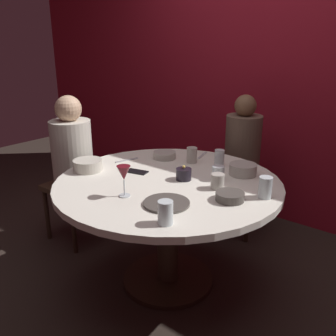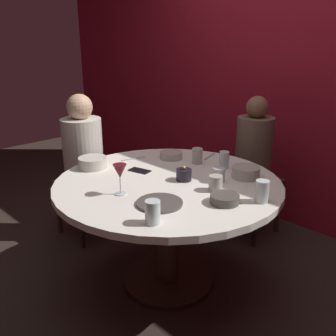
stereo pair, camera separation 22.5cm
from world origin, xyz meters
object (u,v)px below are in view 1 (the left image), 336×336
at_px(candle_holder, 184,174).
at_px(cup_beside_wine, 219,158).
at_px(wine_glass, 124,174).
at_px(cell_phone, 137,172).
at_px(seated_diner_left, 72,154).
at_px(cup_center_front, 265,187).
at_px(cup_far_edge, 192,155).
at_px(cup_near_candle, 165,213).
at_px(bowl_sauce_side, 88,165).
at_px(cup_by_left_diner, 218,173).
at_px(cup_by_right_diner, 218,181).
at_px(dining_table, 168,201).
at_px(dinner_plate, 167,203).
at_px(seated_diner_back, 242,150).
at_px(bowl_serving_large, 243,169).
at_px(bowl_small_white, 165,155).
at_px(bowl_salad_center, 230,196).

bearing_deg(candle_holder, cup_beside_wine, 84.38).
relative_size(wine_glass, cell_phone, 1.26).
bearing_deg(cup_beside_wine, seated_diner_left, -157.64).
bearing_deg(cup_center_front, cup_far_edge, 159.36).
bearing_deg(cup_far_edge, cup_near_candle, -62.33).
bearing_deg(seated_diner_left, bowl_sauce_side, -24.44).
bearing_deg(cup_near_candle, wine_glass, 163.95).
xyz_separation_m(bowl_sauce_side, cup_near_candle, (0.87, -0.26, 0.02)).
height_order(seated_diner_left, cup_by_left_diner, seated_diner_left).
bearing_deg(cup_by_right_diner, dining_table, -165.66).
distance_m(dining_table, cup_far_edge, 0.43).
relative_size(dinner_plate, cup_far_edge, 2.27).
bearing_deg(candle_holder, cup_near_candle, -61.89).
bearing_deg(seated_diner_left, seated_diner_back, 45.65).
xyz_separation_m(seated_diner_left, cup_center_front, (1.52, 0.13, 0.07)).
distance_m(cup_near_candle, cup_far_edge, 0.93).
relative_size(dinner_plate, cup_by_right_diner, 2.78).
height_order(dining_table, candle_holder, candle_holder).
height_order(cup_by_left_diner, cup_by_right_diner, cup_by_right_diner).
height_order(dining_table, bowl_serving_large, bowl_serving_large).
xyz_separation_m(wine_glass, cup_near_candle, (0.38, -0.11, -0.07)).
bearing_deg(cup_beside_wine, dinner_plate, -81.12).
xyz_separation_m(seated_diner_back, cup_far_edge, (-0.09, -0.59, 0.08)).
distance_m(dining_table, bowl_small_white, 0.47).
xyz_separation_m(dinner_plate, bowl_salad_center, (0.23, 0.25, 0.02)).
relative_size(seated_diner_back, cup_by_right_diner, 12.91).
relative_size(seated_diner_back, candle_holder, 11.90).
bearing_deg(bowl_sauce_side, cup_near_candle, -16.59).
height_order(dinner_plate, bowl_sauce_side, bowl_sauce_side).
height_order(bowl_small_white, cup_far_edge, cup_far_edge).
relative_size(seated_diner_left, cup_by_right_diner, 13.11).
height_order(dinner_plate, cup_far_edge, cup_far_edge).
distance_m(cell_phone, cup_beside_wine, 0.57).
distance_m(cell_phone, cup_center_front, 0.84).
bearing_deg(bowl_small_white, cell_phone, -82.15).
bearing_deg(cup_far_edge, seated_diner_left, -156.20).
relative_size(dining_table, cup_beside_wine, 12.16).
relative_size(candle_holder, cell_phone, 0.69).
relative_size(candle_holder, bowl_small_white, 0.59).
distance_m(wine_glass, bowl_serving_large, 0.80).
distance_m(wine_glass, cup_by_left_diner, 0.61).
bearing_deg(dining_table, seated_diner_back, 90.00).
relative_size(seated_diner_left, cup_near_candle, 10.10).
height_order(dinner_plate, cup_by_right_diner, cup_by_right_diner).
relative_size(seated_diner_left, seated_diner_back, 1.02).
bearing_deg(seated_diner_back, bowl_salad_center, 24.30).
bearing_deg(candle_holder, dining_table, -133.94).
distance_m(bowl_small_white, cup_near_candle, 1.01).
distance_m(seated_diner_back, cup_center_front, 1.02).
xyz_separation_m(wine_glass, cup_far_edge, (-0.05, 0.71, -0.07)).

